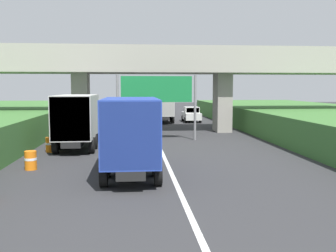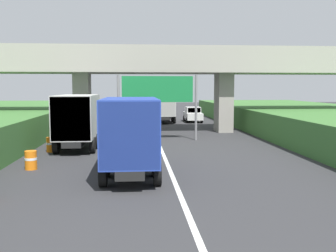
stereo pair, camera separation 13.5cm
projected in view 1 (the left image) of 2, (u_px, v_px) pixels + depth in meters
lane_centre_stripe at (158, 143)px, 27.19m from camera, size 0.20×91.97×0.01m
overpass_bridge at (153, 69)px, 33.09m from camera, size 40.00×4.80×7.33m
overhead_highway_sign at (157, 93)px, 27.94m from camera, size 5.88×0.18×4.83m
truck_black at (161, 105)px, 43.69m from camera, size 2.44×7.30×3.44m
truck_blue at (131, 131)px, 17.22m from camera, size 2.44×7.30×3.44m
truck_silver at (79, 118)px, 24.75m from camera, size 2.44×7.30×3.44m
car_white at (191, 114)px, 43.59m from camera, size 1.86×4.10×1.72m
construction_barrel_2 at (31, 160)px, 18.18m from camera, size 0.57×0.57×0.90m
construction_barrel_3 at (50, 145)px, 23.18m from camera, size 0.57×0.57×0.90m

